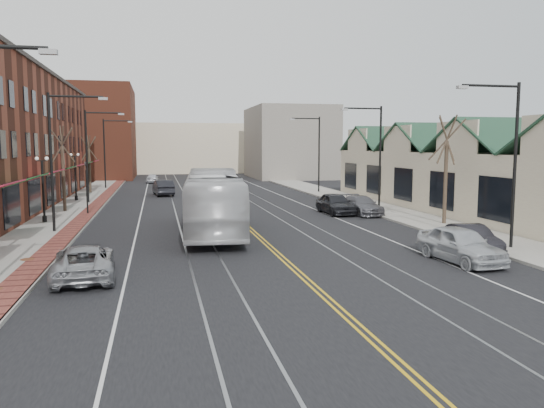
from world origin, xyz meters
name	(u,v)px	position (x,y,z in m)	size (l,w,h in m)	color
ground	(326,298)	(0.00, 0.00, 0.00)	(160.00, 160.00, 0.00)	black
sidewalk_left	(58,223)	(-12.00, 20.00, 0.07)	(4.00, 120.00, 0.15)	gray
sidewalk_right	(396,213)	(12.00, 20.00, 0.07)	(4.00, 120.00, 0.15)	gray
building_right	(469,182)	(18.00, 20.00, 2.30)	(8.00, 36.00, 4.60)	beige
backdrop_left	(87,133)	(-16.00, 70.00, 7.00)	(14.00, 18.00, 14.00)	brown
backdrop_mid	(187,148)	(0.00, 85.00, 4.50)	(22.00, 14.00, 9.00)	beige
backdrop_right	(290,143)	(15.00, 65.00, 5.50)	(12.00, 16.00, 11.00)	slate
streetlight_l_1	(59,147)	(-11.05, 16.00, 5.03)	(3.33, 0.25, 8.00)	black
streetlight_l_2	(92,147)	(-11.05, 32.00, 5.03)	(3.33, 0.25, 8.00)	black
streetlight_l_3	(108,146)	(-11.05, 48.00, 5.03)	(3.33, 0.25, 8.00)	black
streetlight_r_0	(507,148)	(11.05, 6.00, 5.03)	(3.33, 0.25, 8.00)	black
streetlight_r_1	(375,147)	(11.05, 22.00, 5.03)	(3.33, 0.25, 8.00)	black
streetlight_r_2	(315,146)	(11.05, 38.00, 5.03)	(3.33, 0.25, 8.00)	black
lamppost_l_2	(43,191)	(-12.80, 20.00, 2.20)	(0.84, 0.28, 4.27)	black
lamppost_l_3	(75,178)	(-12.80, 34.00, 2.20)	(0.84, 0.28, 4.27)	black
tree_left_near	(63,167)	(-12.50, 26.00, 3.51)	(1.78, 1.37, 6.48)	#382B21
tree_left_far	(89,163)	(-12.50, 42.00, 3.28)	(1.66, 1.28, 6.02)	#382B21
tree_right_mid	(446,167)	(12.50, 14.00, 3.75)	(1.90, 1.46, 6.93)	#382B21
manhole_far	(27,259)	(-11.20, 8.00, 0.16)	(0.60, 0.60, 0.02)	#592D19
traffic_signal	(87,184)	(-10.60, 24.00, 2.35)	(0.18, 0.15, 3.80)	black
transit_bus	(213,202)	(-2.33, 14.30, 1.85)	(3.11, 13.27, 3.70)	silver
parked_suv	(84,262)	(-8.37, 4.48, 0.67)	(2.22, 4.82, 1.34)	#989A9E
parked_car_a	(460,245)	(7.50, 4.04, 0.80)	(1.89, 4.70, 1.60)	silver
parked_car_b	(471,239)	(9.30, 5.98, 0.66)	(1.40, 4.01, 1.32)	black
parked_car_c	(361,205)	(9.30, 20.21, 0.69)	(1.94, 4.77, 1.38)	#5B5B62
parked_car_d	(335,204)	(7.50, 20.87, 0.80)	(1.88, 4.67, 1.59)	black
distant_car_left	(163,188)	(-4.97, 38.63, 0.80)	(1.69, 4.86, 1.60)	black
distant_car_right	(229,188)	(1.94, 39.24, 0.65)	(1.81, 4.46, 1.29)	slate
distant_car_far	(152,178)	(-6.21, 57.07, 0.64)	(1.52, 3.78, 1.29)	silver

